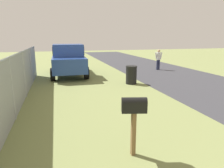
% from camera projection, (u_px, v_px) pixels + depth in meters
% --- Properties ---
extents(mailbox, '(0.32, 0.56, 1.32)m').
position_uv_depth(mailbox, '(134.00, 109.00, 4.13)').
color(mailbox, brown).
rests_on(mailbox, ground).
extents(pickup_truck, '(5.12, 2.34, 2.09)m').
position_uv_depth(pickup_truck, '(68.00, 59.00, 13.18)').
color(pickup_truck, '#284793').
rests_on(pickup_truck, ground).
extents(trash_bin, '(0.62, 0.62, 1.00)m').
position_uv_depth(trash_bin, '(131.00, 75.00, 10.90)').
color(trash_bin, black).
rests_on(trash_bin, ground).
extents(pedestrian, '(0.30, 0.55, 1.59)m').
position_uv_depth(pedestrian, '(158.00, 58.00, 15.54)').
color(pedestrian, '#2D3351').
rests_on(pedestrian, ground).
extents(fence_section, '(15.19, 0.07, 1.97)m').
position_uv_depth(fence_section, '(12.00, 87.00, 6.00)').
color(fence_section, '#9EA3A8').
rests_on(fence_section, ground).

